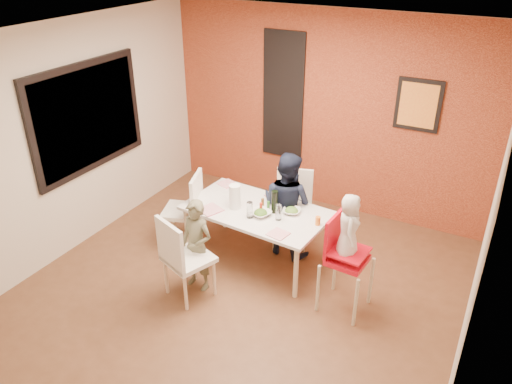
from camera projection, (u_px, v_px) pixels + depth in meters
The scene contains 35 objects.
ground at pixel (243, 286), 5.56m from camera, with size 4.50×4.50×0.00m, color brown.
ceiling at pixel (240, 37), 4.30m from camera, with size 4.50×4.50×0.02m, color white.
wall_back at pixel (325, 113), 6.69m from camera, with size 4.50×0.02×2.70m, color beige.
wall_front at pixel (67, 314), 3.18m from camera, with size 4.50×0.02×2.70m, color beige.
wall_left at pixel (76, 138), 5.87m from camera, with size 0.02×4.50×2.70m, color beige.
wall_right at pixel (486, 236), 3.99m from camera, with size 0.02×4.50×2.70m, color beige.
brick_accent_wall at pixel (324, 113), 6.67m from camera, with size 4.50×0.02×2.70m, color maroon.
picture_window_frame at pixel (88, 117), 5.92m from camera, with size 0.05×1.70×1.30m, color black.
picture_window_pane at pixel (89, 117), 5.92m from camera, with size 0.02×1.55×1.15m, color black.
glassblock_strip at pixel (283, 96), 6.84m from camera, with size 0.55×0.03×1.70m, color silver.
glassblock_surround at pixel (283, 96), 6.84m from camera, with size 0.60×0.03×1.76m, color black.
art_print_frame at pixel (418, 105), 6.01m from camera, with size 0.54×0.03×0.64m, color black.
art_print_canvas at pixel (418, 105), 6.00m from camera, with size 0.44×0.01×0.54m, color gold.
dining_table at pixel (256, 214), 5.76m from camera, with size 1.69×1.03×0.68m.
chair_near at pixel (181, 255), 5.15m from camera, with size 0.58×0.58×0.97m.
chair_far at pixel (293, 204), 6.14m from camera, with size 0.55×0.55×0.96m.
chair_left at pixel (188, 206), 6.09m from camera, with size 0.57×0.57×0.96m.
high_chair at pixel (343, 255), 5.00m from camera, with size 0.48×0.48×1.05m.
child_near at pixel (197, 246), 5.33m from camera, with size 0.39×0.25×1.06m, color brown.
child_far at pixel (287, 204), 5.89m from camera, with size 0.64×0.49×1.31m, color black.
toddler at pixel (349, 227), 4.82m from camera, with size 0.34×0.22×0.70m, color beige.
plate_near_left at pixel (210, 210), 5.71m from camera, with size 0.24×0.24×0.01m, color white.
plate_far_mid at pixel (277, 196), 6.00m from camera, with size 0.23×0.23×0.01m, color silver.
plate_near_right at pixel (278, 234), 5.25m from camera, with size 0.19×0.19×0.01m, color white.
plate_far_left at pixel (227, 184), 6.30m from camera, with size 0.20×0.20×0.01m, color white.
salad_bowl_a at pixel (261, 213), 5.59m from camera, with size 0.23×0.23×0.06m, color white.
salad_bowl_b at pixel (292, 211), 5.64m from camera, with size 0.20×0.20×0.05m, color white.
wine_bottle at pixel (275, 202), 5.60m from camera, with size 0.07×0.07×0.27m, color black.
wine_glass_a at pixel (250, 210), 5.52m from camera, with size 0.07×0.07×0.19m, color silver.
wine_glass_b at pixel (278, 212), 5.48m from camera, with size 0.06×0.06×0.19m, color silver.
paper_towel_roll at pixel (235, 197), 5.69m from camera, with size 0.13×0.13×0.29m, color white.
condiment_red at pixel (261, 208), 5.62m from camera, with size 0.03×0.03×0.13m, color red.
condiment_green at pixel (268, 207), 5.65m from camera, with size 0.03×0.03×0.13m, color #2F6D24.
condiment_brown at pixel (263, 204), 5.70m from camera, with size 0.04×0.04×0.14m, color brown.
sippy_cup at pixel (318, 221), 5.41m from camera, with size 0.06×0.06×0.10m, color orange.
Camera 1 is at (2.22, -3.84, 3.52)m, focal length 35.00 mm.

